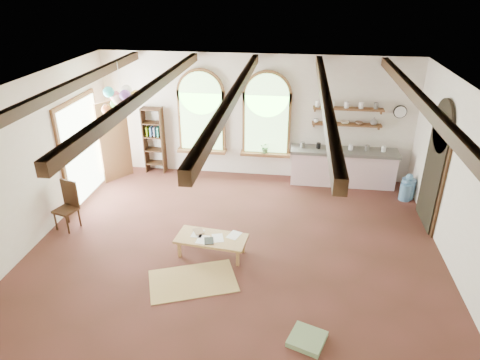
% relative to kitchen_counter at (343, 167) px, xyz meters
% --- Properties ---
extents(floor, '(8.00, 8.00, 0.00)m').
position_rel_kitchen_counter_xyz_m(floor, '(-2.30, -3.20, -0.48)').
color(floor, '#572B24').
rests_on(floor, ground).
extents(ceiling_beams, '(6.20, 6.80, 0.18)m').
position_rel_kitchen_counter_xyz_m(ceiling_beams, '(-2.30, -3.20, 2.62)').
color(ceiling_beams, '#362211').
rests_on(ceiling_beams, ceiling).
extents(window_left, '(1.30, 0.28, 2.20)m').
position_rel_kitchen_counter_xyz_m(window_left, '(-3.70, 0.23, 1.16)').
color(window_left, brown).
rests_on(window_left, floor).
extents(window_right, '(1.30, 0.28, 2.20)m').
position_rel_kitchen_counter_xyz_m(window_right, '(-2.00, 0.23, 1.16)').
color(window_right, brown).
rests_on(window_right, floor).
extents(left_doorway, '(0.10, 1.90, 2.50)m').
position_rel_kitchen_counter_xyz_m(left_doorway, '(-6.25, -1.40, 0.67)').
color(left_doorway, brown).
rests_on(left_doorway, floor).
extents(right_doorway, '(0.10, 1.30, 2.40)m').
position_rel_kitchen_counter_xyz_m(right_doorway, '(1.65, -1.70, 0.62)').
color(right_doorway, black).
rests_on(right_doorway, floor).
extents(kitchen_counter, '(2.68, 0.62, 0.94)m').
position_rel_kitchen_counter_xyz_m(kitchen_counter, '(0.00, 0.00, 0.00)').
color(kitchen_counter, beige).
rests_on(kitchen_counter, floor).
extents(wall_shelf_lower, '(1.70, 0.24, 0.04)m').
position_rel_kitchen_counter_xyz_m(wall_shelf_lower, '(0.00, 0.18, 1.07)').
color(wall_shelf_lower, brown).
rests_on(wall_shelf_lower, wall_back).
extents(wall_shelf_upper, '(1.70, 0.24, 0.04)m').
position_rel_kitchen_counter_xyz_m(wall_shelf_upper, '(0.00, 0.18, 1.47)').
color(wall_shelf_upper, brown).
rests_on(wall_shelf_upper, wall_back).
extents(wall_clock, '(0.32, 0.04, 0.32)m').
position_rel_kitchen_counter_xyz_m(wall_clock, '(1.25, 0.25, 1.42)').
color(wall_clock, black).
rests_on(wall_clock, wall_back).
extents(bookshelf, '(0.53, 0.32, 1.80)m').
position_rel_kitchen_counter_xyz_m(bookshelf, '(-5.00, 0.12, 0.42)').
color(bookshelf, '#362211').
rests_on(bookshelf, floor).
extents(coffee_table, '(1.40, 0.76, 0.38)m').
position_rel_kitchen_counter_xyz_m(coffee_table, '(-2.72, -3.53, -0.14)').
color(coffee_table, tan).
rests_on(coffee_table, floor).
extents(side_chair, '(0.52, 0.52, 1.05)m').
position_rel_kitchen_counter_xyz_m(side_chair, '(-5.94, -2.98, -0.17)').
color(side_chair, '#362211').
rests_on(side_chair, floor).
extents(floor_mat, '(1.74, 1.41, 0.02)m').
position_rel_kitchen_counter_xyz_m(floor_mat, '(-2.90, -4.38, -0.47)').
color(floor_mat, tan).
rests_on(floor_mat, floor).
extents(floor_cushion, '(0.64, 0.64, 0.09)m').
position_rel_kitchen_counter_xyz_m(floor_cushion, '(-0.90, -5.50, -0.43)').
color(floor_cushion, gray).
rests_on(floor_cushion, floor).
extents(water_jug_a, '(0.28, 0.28, 0.53)m').
position_rel_kitchen_counter_xyz_m(water_jug_a, '(1.45, -0.70, -0.25)').
color(water_jug_a, '#5385B3').
rests_on(water_jug_a, floor).
extents(water_jug_b, '(0.33, 0.33, 0.64)m').
position_rel_kitchen_counter_xyz_m(water_jug_b, '(1.52, -0.59, -0.20)').
color(water_jug_b, '#5385B3').
rests_on(water_jug_b, floor).
extents(balloon_cluster, '(0.80, 0.80, 1.15)m').
position_rel_kitchen_counter_xyz_m(balloon_cluster, '(-5.20, -1.20, 1.87)').
color(balloon_cluster, white).
rests_on(balloon_cluster, floor).
extents(table_book, '(0.28, 0.31, 0.02)m').
position_rel_kitchen_counter_xyz_m(table_book, '(-3.09, -3.41, -0.08)').
color(table_book, olive).
rests_on(table_book, coffee_table).
extents(tablet, '(0.23, 0.28, 0.01)m').
position_rel_kitchen_counter_xyz_m(tablet, '(-2.74, -3.66, -0.09)').
color(tablet, black).
rests_on(tablet, coffee_table).
extents(potted_plant_left, '(0.27, 0.23, 0.30)m').
position_rel_kitchen_counter_xyz_m(potted_plant_left, '(-3.70, 0.12, 0.37)').
color(potted_plant_left, '#598C4C').
rests_on(potted_plant_left, window_left).
extents(potted_plant_right, '(0.27, 0.23, 0.30)m').
position_rel_kitchen_counter_xyz_m(potted_plant_right, '(-2.00, 0.12, 0.37)').
color(potted_plant_right, '#598C4C').
rests_on(potted_plant_right, window_right).
extents(shelf_cup_a, '(0.12, 0.10, 0.10)m').
position_rel_kitchen_counter_xyz_m(shelf_cup_a, '(-0.75, 0.18, 1.14)').
color(shelf_cup_a, white).
rests_on(shelf_cup_a, wall_shelf_lower).
extents(shelf_cup_b, '(0.10, 0.10, 0.09)m').
position_rel_kitchen_counter_xyz_m(shelf_cup_b, '(-0.40, 0.18, 1.14)').
color(shelf_cup_b, beige).
rests_on(shelf_cup_b, wall_shelf_lower).
extents(shelf_bowl_a, '(0.22, 0.22, 0.05)m').
position_rel_kitchen_counter_xyz_m(shelf_bowl_a, '(-0.05, 0.18, 1.12)').
color(shelf_bowl_a, beige).
rests_on(shelf_bowl_a, wall_shelf_lower).
extents(shelf_bowl_b, '(0.20, 0.20, 0.06)m').
position_rel_kitchen_counter_xyz_m(shelf_bowl_b, '(0.30, 0.18, 1.12)').
color(shelf_bowl_b, '#8C664C').
rests_on(shelf_bowl_b, wall_shelf_lower).
extents(shelf_vase, '(0.18, 0.18, 0.19)m').
position_rel_kitchen_counter_xyz_m(shelf_vase, '(0.65, 0.18, 1.19)').
color(shelf_vase, slate).
rests_on(shelf_vase, wall_shelf_lower).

